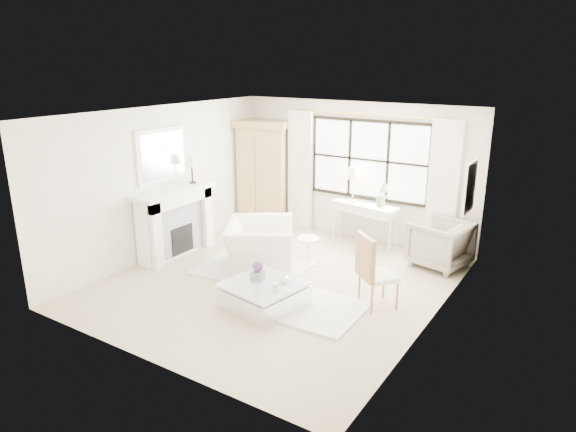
% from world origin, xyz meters
% --- Properties ---
extents(floor, '(5.50, 5.50, 0.00)m').
position_xyz_m(floor, '(0.00, 0.00, 0.00)').
color(floor, '#BDAB8C').
rests_on(floor, ground).
extents(ceiling, '(5.50, 5.50, 0.00)m').
position_xyz_m(ceiling, '(0.00, 0.00, 2.70)').
color(ceiling, white).
rests_on(ceiling, ground).
extents(wall_back, '(5.00, 0.00, 5.00)m').
position_xyz_m(wall_back, '(0.00, 2.75, 1.35)').
color(wall_back, silver).
rests_on(wall_back, ground).
extents(wall_front, '(5.00, 0.00, 5.00)m').
position_xyz_m(wall_front, '(0.00, -2.75, 1.35)').
color(wall_front, white).
rests_on(wall_front, ground).
extents(wall_left, '(0.00, 5.50, 5.50)m').
position_xyz_m(wall_left, '(-2.50, 0.00, 1.35)').
color(wall_left, silver).
rests_on(wall_left, ground).
extents(wall_right, '(0.00, 5.50, 5.50)m').
position_xyz_m(wall_right, '(2.50, 0.00, 1.35)').
color(wall_right, silver).
rests_on(wall_right, ground).
extents(window_pane, '(2.40, 0.02, 1.50)m').
position_xyz_m(window_pane, '(0.30, 2.73, 1.60)').
color(window_pane, white).
rests_on(window_pane, wall_back).
extents(window_frame, '(2.50, 0.04, 1.50)m').
position_xyz_m(window_frame, '(0.30, 2.72, 1.60)').
color(window_frame, black).
rests_on(window_frame, wall_back).
extents(curtain_rod, '(3.30, 0.04, 0.04)m').
position_xyz_m(curtain_rod, '(0.30, 2.67, 2.47)').
color(curtain_rod, gold).
rests_on(curtain_rod, wall_back).
extents(curtain_left, '(0.55, 0.10, 2.47)m').
position_xyz_m(curtain_left, '(-1.20, 2.65, 1.24)').
color(curtain_left, white).
rests_on(curtain_left, ground).
extents(curtain_right, '(0.55, 0.10, 2.47)m').
position_xyz_m(curtain_right, '(1.80, 2.65, 1.24)').
color(curtain_right, white).
rests_on(curtain_right, ground).
extents(fireplace, '(0.58, 1.66, 1.26)m').
position_xyz_m(fireplace, '(-2.27, 0.00, 0.65)').
color(fireplace, white).
rests_on(fireplace, ground).
extents(mirror_frame, '(0.05, 1.15, 0.95)m').
position_xyz_m(mirror_frame, '(-2.47, 0.00, 1.84)').
color(mirror_frame, white).
rests_on(mirror_frame, wall_left).
extents(mirror_glass, '(0.02, 1.00, 0.80)m').
position_xyz_m(mirror_glass, '(-2.44, 0.00, 1.84)').
color(mirror_glass, silver).
rests_on(mirror_glass, wall_left).
extents(art_frame, '(0.04, 0.62, 0.82)m').
position_xyz_m(art_frame, '(2.47, 1.70, 1.55)').
color(art_frame, white).
rests_on(art_frame, wall_right).
extents(art_canvas, '(0.01, 0.52, 0.72)m').
position_xyz_m(art_canvas, '(2.45, 1.70, 1.55)').
color(art_canvas, '#B9A68F').
rests_on(art_canvas, wall_right).
extents(mantel_lamp, '(0.22, 0.22, 0.51)m').
position_xyz_m(mantel_lamp, '(-2.22, 0.48, 1.65)').
color(mantel_lamp, black).
rests_on(mantel_lamp, fireplace).
extents(armoire, '(1.27, 0.99, 2.24)m').
position_xyz_m(armoire, '(-2.01, 2.46, 1.14)').
color(armoire, tan).
rests_on(armoire, floor).
extents(console_table, '(1.36, 0.67, 0.80)m').
position_xyz_m(console_table, '(0.41, 2.44, 0.40)').
color(console_table, silver).
rests_on(console_table, floor).
extents(console_lamp, '(0.28, 0.28, 0.69)m').
position_xyz_m(console_lamp, '(0.12, 2.44, 1.36)').
color(console_lamp, '#B48D3E').
rests_on(console_lamp, console_table).
extents(orchid_plant, '(0.33, 0.31, 0.47)m').
position_xyz_m(orchid_plant, '(0.74, 2.43, 1.03)').
color(orchid_plant, '#617950').
rests_on(orchid_plant, console_table).
extents(side_table, '(0.40, 0.40, 0.51)m').
position_xyz_m(side_table, '(0.05, 0.87, 0.33)').
color(side_table, white).
rests_on(side_table, floor).
extents(rug_left, '(1.89, 1.43, 0.03)m').
position_xyz_m(rug_left, '(-0.65, 0.13, 0.02)').
color(rug_left, silver).
rests_on(rug_left, floor).
extents(rug_right, '(1.69, 1.29, 0.03)m').
position_xyz_m(rug_right, '(0.83, -0.54, 0.02)').
color(rug_right, white).
rests_on(rug_right, floor).
extents(club_armchair, '(1.61, 1.66, 0.83)m').
position_xyz_m(club_armchair, '(-0.56, 0.27, 0.41)').
color(club_armchair, white).
rests_on(club_armchair, floor).
extents(wingback_chair, '(1.08, 1.06, 0.82)m').
position_xyz_m(wingback_chair, '(1.99, 2.07, 0.41)').
color(wingback_chair, gray).
rests_on(wingback_chair, floor).
extents(french_chair, '(0.68, 0.68, 1.08)m').
position_xyz_m(french_chair, '(1.68, 0.07, 0.31)').
color(french_chair, '#AE7E49').
rests_on(french_chair, floor).
extents(coffee_table, '(1.15, 1.15, 0.38)m').
position_xyz_m(coffee_table, '(0.32, -0.85, 0.18)').
color(coffee_table, silver).
rests_on(coffee_table, floor).
extents(planter_box, '(0.20, 0.20, 0.13)m').
position_xyz_m(planter_box, '(0.19, -0.81, 0.45)').
color(planter_box, gray).
rests_on(planter_box, coffee_table).
extents(planter_flowers, '(0.16, 0.16, 0.16)m').
position_xyz_m(planter_flowers, '(0.19, -0.81, 0.59)').
color(planter_flowers, '#592D71').
rests_on(planter_flowers, planter_box).
extents(pillar_candle, '(0.09, 0.09, 0.12)m').
position_xyz_m(pillar_candle, '(0.61, -1.00, 0.44)').
color(pillar_candle, beige).
rests_on(pillar_candle, coffee_table).
extents(coffee_vase, '(0.17, 0.17, 0.15)m').
position_xyz_m(coffee_vase, '(0.57, -0.69, 0.45)').
color(coffee_vase, silver).
rests_on(coffee_vase, coffee_table).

